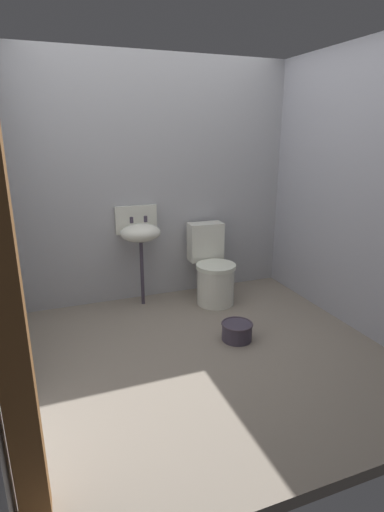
{
  "coord_description": "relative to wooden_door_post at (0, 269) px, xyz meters",
  "views": [
    {
      "loc": [
        -1.12,
        -2.64,
        1.69
      ],
      "look_at": [
        0.0,
        0.31,
        0.7
      ],
      "focal_mm": 27.84,
      "sensor_mm": 36.0,
      "label": 1
    }
  ],
  "objects": [
    {
      "name": "wall_right",
      "position": [
        2.73,
        1.18,
        0.0
      ],
      "size": [
        0.1,
        2.66,
        2.41
      ],
      "primitive_type": "cube",
      "color": "#A0A2AC",
      "rests_on": "ground"
    },
    {
      "name": "toilet_near_wall",
      "position": [
        1.74,
        1.96,
        -0.88
      ],
      "size": [
        0.41,
        0.6,
        0.78
      ],
      "rotation": [
        0.0,
        0.0,
        3.11
      ],
      "color": "silver",
      "rests_on": "ground"
    },
    {
      "name": "wall_back",
      "position": [
        1.3,
        2.36,
        0.0
      ],
      "size": [
        3.16,
        0.1,
        2.41
      ],
      "primitive_type": "cube",
      "color": "#A3A4AA",
      "rests_on": "ground"
    },
    {
      "name": "sink",
      "position": [
        1.04,
        2.15,
        -0.45
      ],
      "size": [
        0.42,
        0.35,
        0.99
      ],
      "color": "#3D3545",
      "rests_on": "ground"
    },
    {
      "name": "wooden_door_post",
      "position": [
        0.0,
        0.0,
        0.0
      ],
      "size": [
        0.13,
        0.13,
        2.41
      ],
      "primitive_type": "cube",
      "color": "brown",
      "rests_on": "ground"
    },
    {
      "name": "bucket",
      "position": [
        1.6,
        1.12,
        -1.12
      ],
      "size": [
        0.27,
        0.27,
        0.15
      ],
      "color": "#3D3545",
      "rests_on": "ground"
    },
    {
      "name": "ground_plane",
      "position": [
        1.3,
        1.08,
        -1.24
      ],
      "size": [
        3.16,
        2.86,
        0.08
      ],
      "primitive_type": "cube",
      "color": "gray"
    }
  ]
}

